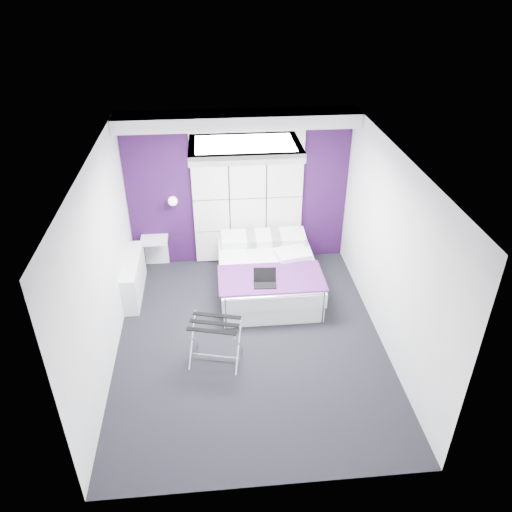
{
  "coord_description": "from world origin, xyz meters",
  "views": [
    {
      "loc": [
        -0.42,
        -5.25,
        4.57
      ],
      "look_at": [
        0.11,
        0.35,
        1.15
      ],
      "focal_mm": 35.0,
      "sensor_mm": 36.0,
      "label": 1
    }
  ],
  "objects": [
    {
      "name": "wall_lamp",
      "position": [
        -1.05,
        2.06,
        1.22
      ],
      "size": [
        0.15,
        0.15,
        0.15
      ],
      "primitive_type": "sphere",
      "color": "white",
      "rests_on": "wall_back"
    },
    {
      "name": "nightstand",
      "position": [
        -1.41,
        2.02,
        0.53
      ],
      "size": [
        0.44,
        0.34,
        0.05
      ],
      "primitive_type": "cube",
      "color": "white",
      "rests_on": "wall_back"
    },
    {
      "name": "accent_wall",
      "position": [
        0.0,
        2.19,
        1.3
      ],
      "size": [
        3.58,
        0.02,
        2.58
      ],
      "primitive_type": "cube",
      "color": "#2A0D38",
      "rests_on": "wall_back"
    },
    {
      "name": "laptop",
      "position": [
        0.26,
        0.61,
        0.58
      ],
      "size": [
        0.32,
        0.23,
        0.23
      ],
      "rotation": [
        0.0,
        0.0,
        -0.07
      ],
      "color": "black",
      "rests_on": "bed"
    },
    {
      "name": "wall_left",
      "position": [
        -1.8,
        0.0,
        1.3
      ],
      "size": [
        0.0,
        4.4,
        4.4
      ],
      "primitive_type": "plane",
      "rotation": [
        1.57,
        0.0,
        1.57
      ],
      "color": "silver",
      "rests_on": "floor"
    },
    {
      "name": "soffit",
      "position": [
        0.0,
        1.95,
        2.5
      ],
      "size": [
        3.58,
        0.5,
        0.2
      ],
      "primitive_type": "cube",
      "color": "white",
      "rests_on": "wall_back"
    },
    {
      "name": "luggage_rack",
      "position": [
        -0.47,
        -0.34,
        0.31
      ],
      "size": [
        0.63,
        0.47,
        0.62
      ],
      "rotation": [
        0.0,
        0.0,
        -0.25
      ],
      "color": "silver",
      "rests_on": "floor"
    },
    {
      "name": "skylight",
      "position": [
        0.0,
        0.6,
        2.55
      ],
      "size": [
        1.36,
        0.86,
        0.12
      ],
      "primitive_type": null,
      "color": "white",
      "rests_on": "ceiling"
    },
    {
      "name": "wall_back",
      "position": [
        0.0,
        2.2,
        1.3
      ],
      "size": [
        3.6,
        0.0,
        3.6
      ],
      "primitive_type": "plane",
      "rotation": [
        1.57,
        0.0,
        0.0
      ],
      "color": "silver",
      "rests_on": "floor"
    },
    {
      "name": "headboard",
      "position": [
        0.15,
        2.14,
        1.17
      ],
      "size": [
        1.8,
        0.08,
        2.3
      ],
      "primitive_type": null,
      "color": "silver",
      "rests_on": "wall_back"
    },
    {
      "name": "floor",
      "position": [
        0.0,
        0.0,
        0.0
      ],
      "size": [
        4.4,
        4.4,
        0.0
      ],
      "primitive_type": "plane",
      "color": "black",
      "rests_on": "ground"
    },
    {
      "name": "radiator",
      "position": [
        -1.69,
        1.3,
        0.3
      ],
      "size": [
        0.22,
        1.2,
        0.6
      ],
      "primitive_type": "cube",
      "color": "white",
      "rests_on": "floor"
    },
    {
      "name": "bed",
      "position": [
        0.37,
        1.21,
        0.28
      ],
      "size": [
        1.54,
        1.85,
        0.66
      ],
      "color": "white",
      "rests_on": "floor"
    },
    {
      "name": "ceiling",
      "position": [
        0.0,
        0.0,
        2.6
      ],
      "size": [
        4.4,
        4.4,
        0.0
      ],
      "primitive_type": "plane",
      "rotation": [
        3.14,
        0.0,
        0.0
      ],
      "color": "white",
      "rests_on": "wall_back"
    },
    {
      "name": "wall_right",
      "position": [
        1.8,
        0.0,
        1.3
      ],
      "size": [
        0.0,
        4.4,
        4.4
      ],
      "primitive_type": "plane",
      "rotation": [
        1.57,
        0.0,
        -1.57
      ],
      "color": "silver",
      "rests_on": "floor"
    }
  ]
}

